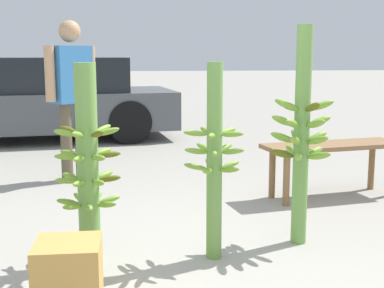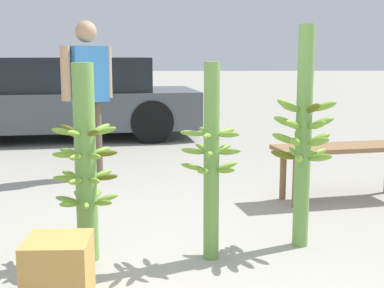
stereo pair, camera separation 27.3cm
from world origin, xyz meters
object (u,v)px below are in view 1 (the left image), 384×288
(parked_car, at_px, (46,100))
(produce_crate, at_px, (68,273))
(market_bench, at_px, (332,152))
(banana_stalk_center, at_px, (214,160))
(vendor_person, at_px, (72,86))
(banana_stalk_left, at_px, (88,166))
(banana_stalk_right, at_px, (302,135))

(parked_car, relative_size, produce_crate, 12.36)
(market_bench, bearing_deg, banana_stalk_center, -144.77)
(vendor_person, bearing_deg, parked_car, 58.23)
(vendor_person, bearing_deg, banana_stalk_left, -127.57)
(parked_car, bearing_deg, banana_stalk_center, -168.40)
(banana_stalk_center, bearing_deg, produce_crate, -146.93)
(banana_stalk_left, distance_m, produce_crate, 0.75)
(banana_stalk_right, bearing_deg, parked_car, 116.63)
(banana_stalk_center, relative_size, banana_stalk_right, 0.84)
(banana_stalk_right, relative_size, produce_crate, 4.41)
(vendor_person, distance_m, parked_car, 3.06)
(banana_stalk_center, distance_m, vendor_person, 2.65)
(banana_stalk_left, bearing_deg, vendor_person, 98.38)
(banana_stalk_right, xyz_separation_m, parked_car, (-2.55, 5.08, -0.16))
(banana_stalk_left, height_order, vendor_person, vendor_person)
(banana_stalk_right, relative_size, parked_car, 0.36)
(banana_stalk_center, bearing_deg, banana_stalk_right, 18.95)
(vendor_person, xyz_separation_m, produce_crate, (0.28, -2.93, -0.83))
(banana_stalk_right, distance_m, produce_crate, 1.83)
(banana_stalk_center, height_order, banana_stalk_right, banana_stalk_right)
(banana_stalk_center, distance_m, produce_crate, 1.16)
(market_bench, distance_m, parked_car, 5.07)
(banana_stalk_right, height_order, produce_crate, banana_stalk_right)
(banana_stalk_center, xyz_separation_m, market_bench, (1.33, 1.40, -0.23))
(banana_stalk_left, height_order, parked_car, banana_stalk_left)
(market_bench, bearing_deg, parked_car, 118.48)
(banana_stalk_left, relative_size, parked_car, 0.30)
(banana_stalk_right, height_order, market_bench, banana_stalk_right)
(vendor_person, height_order, market_bench, vendor_person)
(banana_stalk_right, distance_m, market_bench, 1.40)
(banana_stalk_left, height_order, banana_stalk_right, banana_stalk_right)
(banana_stalk_center, height_order, produce_crate, banana_stalk_center)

